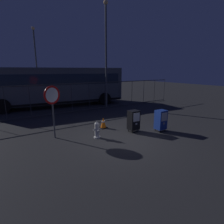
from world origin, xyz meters
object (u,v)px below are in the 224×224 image
object	(u,v)px
street_light_near_left	(106,49)
fire_hydrant	(97,130)
traffic_cone	(103,123)
street_light_near_right	(36,58)
newspaper_box_secondary	(161,120)
bus_near	(56,85)
newspaper_box_primary	(134,120)
stop_sign	(52,101)

from	to	relation	value
street_light_near_left	fire_hydrant	bearing A→B (deg)	-124.75
traffic_cone	street_light_near_right	distance (m)	13.13
fire_hydrant	street_light_near_right	bearing A→B (deg)	88.28
traffic_cone	street_light_near_left	distance (m)	6.62
fire_hydrant	street_light_near_right	world-z (taller)	street_light_near_right
newspaper_box_secondary	street_light_near_right	xyz separation A→B (m)	(-2.51, 14.47, 3.46)
newspaper_box_secondary	street_light_near_right	world-z (taller)	street_light_near_right
bus_near	street_light_near_right	bearing A→B (deg)	98.99
newspaper_box_primary	stop_sign	distance (m)	3.68
stop_sign	street_light_near_right	world-z (taller)	street_light_near_right
street_light_near_right	newspaper_box_secondary	bearing A→B (deg)	-80.15
newspaper_box_primary	street_light_near_left	bearing A→B (deg)	71.07
newspaper_box_secondary	street_light_near_left	world-z (taller)	street_light_near_left
traffic_cone	street_light_near_right	size ratio (longest dim) A/B	0.08
newspaper_box_primary	newspaper_box_secondary	size ratio (longest dim) A/B	1.00
fire_hydrant	bus_near	size ratio (longest dim) A/B	0.07
newspaper_box_secondary	traffic_cone	size ratio (longest dim) A/B	1.92
fire_hydrant	stop_sign	distance (m)	2.19
newspaper_box_secondary	street_light_near_right	distance (m)	15.09
stop_sign	street_light_near_right	bearing A→B (deg)	81.35
stop_sign	traffic_cone	size ratio (longest dim) A/B	4.21
newspaper_box_primary	street_light_near_right	bearing A→B (deg)	95.79
bus_near	street_light_near_right	xyz separation A→B (m)	(-0.22, 5.62, 2.33)
newspaper_box_primary	newspaper_box_secondary	distance (m)	1.28
stop_sign	street_light_near_left	size ratio (longest dim) A/B	0.30
stop_sign	newspaper_box_secondary	bearing A→B (deg)	-22.68
traffic_cone	bus_near	bearing A→B (deg)	92.32
fire_hydrant	traffic_cone	world-z (taller)	fire_hydrant
newspaper_box_primary	street_light_near_right	size ratio (longest dim) A/B	0.15
bus_near	street_light_near_right	distance (m)	6.08
newspaper_box_primary	bus_near	bearing A→B (deg)	98.18
fire_hydrant	stop_sign	xyz separation A→B (m)	(-1.51, 0.97, 1.25)
newspaper_box_secondary	bus_near	size ratio (longest dim) A/B	0.10
street_light_near_left	street_light_near_right	world-z (taller)	street_light_near_left
street_light_near_right	fire_hydrant	bearing A→B (deg)	-91.72
street_light_near_right	stop_sign	bearing A→B (deg)	-98.65
fire_hydrant	traffic_cone	bearing A→B (deg)	48.30
newspaper_box_secondary	bus_near	xyz separation A→B (m)	(-2.29, 8.86, 1.14)
fire_hydrant	street_light_near_right	distance (m)	14.09
newspaper_box_primary	stop_sign	world-z (taller)	stop_sign
bus_near	newspaper_box_primary	bearing A→B (deg)	-75.11
newspaper_box_secondary	street_light_near_left	bearing A→B (deg)	82.55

